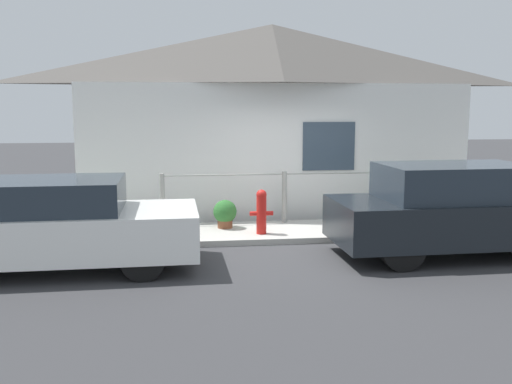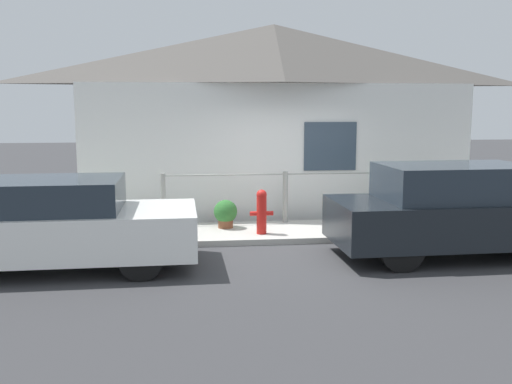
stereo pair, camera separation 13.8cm
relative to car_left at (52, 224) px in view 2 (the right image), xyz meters
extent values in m
plane|color=#38383A|center=(3.92, 1.06, -0.68)|extent=(60.00, 60.00, 0.00)
cube|color=#B2AFA8|center=(3.92, 1.87, -0.63)|extent=(24.00, 1.61, 0.11)
cube|color=white|center=(3.92, 3.10, 0.75)|extent=(8.18, 0.12, 2.87)
cube|color=#384756|center=(4.94, 3.03, 0.90)|extent=(1.10, 0.04, 1.00)
pyramid|color=#605B56|center=(3.92, 4.14, 2.84)|extent=(8.58, 2.20, 1.30)
cylinder|color=#999993|center=(1.52, 2.52, -0.07)|extent=(0.10, 0.10, 1.02)
cylinder|color=#999993|center=(3.92, 2.52, -0.07)|extent=(0.10, 0.10, 1.02)
cylinder|color=#999993|center=(6.32, 2.52, -0.07)|extent=(0.10, 0.10, 1.02)
cylinder|color=#999993|center=(3.92, 2.52, 0.39)|extent=(4.80, 0.03, 0.03)
cube|color=white|center=(0.04, 0.00, -0.13)|extent=(4.16, 1.75, 0.65)
cube|color=#232D38|center=(-0.13, 0.00, 0.43)|extent=(2.30, 1.52, 0.47)
cylinder|color=black|center=(1.31, 0.75, -0.37)|extent=(0.62, 0.21, 0.62)
cylinder|color=black|center=(1.33, -0.71, -0.37)|extent=(0.62, 0.21, 0.62)
cube|color=black|center=(6.37, 0.00, -0.09)|extent=(4.23, 1.73, 0.68)
cube|color=#232D38|center=(6.20, 0.00, 0.53)|extent=(2.33, 1.49, 0.56)
cylinder|color=black|center=(7.66, 0.73, -0.35)|extent=(0.68, 0.21, 0.67)
cylinder|color=black|center=(5.06, 0.68, -0.35)|extent=(0.68, 0.21, 0.67)
cylinder|color=black|center=(5.08, -0.73, -0.35)|extent=(0.68, 0.21, 0.67)
cylinder|color=red|center=(3.31, 1.53, -0.24)|extent=(0.18, 0.18, 0.68)
sphere|color=red|center=(3.31, 1.53, 0.14)|extent=(0.19, 0.19, 0.19)
cylinder|color=red|center=(3.18, 1.53, -0.20)|extent=(0.16, 0.08, 0.08)
cylinder|color=red|center=(3.44, 1.53, -0.20)|extent=(0.16, 0.08, 0.08)
cylinder|color=brown|center=(2.70, 2.12, -0.50)|extent=(0.29, 0.29, 0.15)
sphere|color=#2D6B2D|center=(2.70, 2.12, -0.26)|extent=(0.45, 0.45, 0.45)
cylinder|color=slate|center=(0.29, 2.33, -0.47)|extent=(0.23, 0.23, 0.21)
sphere|color=#387F38|center=(0.29, 2.33, -0.20)|extent=(0.43, 0.43, 0.43)
cylinder|color=brown|center=(6.18, 1.97, -0.49)|extent=(0.23, 0.23, 0.17)
sphere|color=#2D6B2D|center=(6.18, 1.97, -0.25)|extent=(0.42, 0.42, 0.42)
camera|label=1|loc=(1.88, -8.49, 1.71)|focal=40.00mm
camera|label=2|loc=(2.02, -8.51, 1.71)|focal=40.00mm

